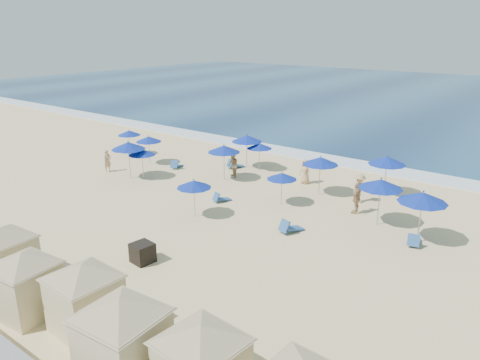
{
  "coord_description": "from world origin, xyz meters",
  "views": [
    {
      "loc": [
        14.74,
        -17.02,
        10.02
      ],
      "look_at": [
        -0.64,
        3.0,
        1.73
      ],
      "focal_mm": 35.0,
      "sensor_mm": 36.0,
      "label": 1
    }
  ],
  "objects_px": {
    "cabana_2": "(84,289)",
    "umbrella_8": "(282,176)",
    "beachgoer_0": "(107,161)",
    "cabana_4": "(202,355)",
    "umbrella_0": "(129,133)",
    "beachgoer_3": "(360,188)",
    "umbrella_5": "(224,149)",
    "cabana_1": "(24,276)",
    "umbrella_6": "(194,184)",
    "cabana_0": "(4,248)",
    "umbrella_1": "(128,146)",
    "beachgoer_4": "(305,172)",
    "umbrella_2": "(149,139)",
    "umbrella_9": "(387,160)",
    "umbrella_10": "(381,184)",
    "beachgoer_1": "(233,165)",
    "umbrella_11": "(423,197)",
    "umbrella_7": "(321,161)",
    "trash_bin": "(143,253)",
    "umbrella_4": "(259,146)",
    "beachgoer_2": "(357,198)",
    "umbrella_12": "(247,138)",
    "cabana_3": "(122,328)",
    "umbrella_3": "(142,152)"
  },
  "relations": [
    {
      "from": "cabana_2",
      "to": "umbrella_8",
      "type": "relative_size",
      "value": 2.15
    },
    {
      "from": "umbrella_8",
      "to": "beachgoer_0",
      "type": "relative_size",
      "value": 1.25
    },
    {
      "from": "umbrella_2",
      "to": "beachgoer_4",
      "type": "bearing_deg",
      "value": 14.66
    },
    {
      "from": "umbrella_5",
      "to": "umbrella_11",
      "type": "relative_size",
      "value": 0.94
    },
    {
      "from": "umbrella_8",
      "to": "beachgoer_4",
      "type": "height_order",
      "value": "umbrella_8"
    },
    {
      "from": "umbrella_3",
      "to": "umbrella_9",
      "type": "relative_size",
      "value": 0.82
    },
    {
      "from": "umbrella_1",
      "to": "umbrella_2",
      "type": "relative_size",
      "value": 1.19
    },
    {
      "from": "cabana_4",
      "to": "umbrella_12",
      "type": "relative_size",
      "value": 1.7
    },
    {
      "from": "umbrella_1",
      "to": "umbrella_2",
      "type": "height_order",
      "value": "umbrella_1"
    },
    {
      "from": "cabana_1",
      "to": "umbrella_6",
      "type": "relative_size",
      "value": 1.95
    },
    {
      "from": "cabana_1",
      "to": "umbrella_12",
      "type": "height_order",
      "value": "cabana_1"
    },
    {
      "from": "umbrella_11",
      "to": "beachgoer_3",
      "type": "bearing_deg",
      "value": 143.32
    },
    {
      "from": "umbrella_0",
      "to": "umbrella_5",
      "type": "xyz_separation_m",
      "value": [
        10.28,
        -0.4,
        0.35
      ]
    },
    {
      "from": "trash_bin",
      "to": "umbrella_0",
      "type": "height_order",
      "value": "umbrella_0"
    },
    {
      "from": "beachgoer_3",
      "to": "cabana_3",
      "type": "bearing_deg",
      "value": -165.37
    },
    {
      "from": "umbrella_6",
      "to": "umbrella_2",
      "type": "bearing_deg",
      "value": 150.32
    },
    {
      "from": "umbrella_0",
      "to": "umbrella_10",
      "type": "bearing_deg",
      "value": -3.64
    },
    {
      "from": "cabana_1",
      "to": "beachgoer_4",
      "type": "height_order",
      "value": "cabana_1"
    },
    {
      "from": "umbrella_8",
      "to": "beachgoer_1",
      "type": "relative_size",
      "value": 1.16
    },
    {
      "from": "umbrella_8",
      "to": "beachgoer_4",
      "type": "relative_size",
      "value": 1.22
    },
    {
      "from": "umbrella_9",
      "to": "beachgoer_1",
      "type": "distance_m",
      "value": 10.26
    },
    {
      "from": "cabana_1",
      "to": "umbrella_5",
      "type": "distance_m",
      "value": 17.09
    },
    {
      "from": "umbrella_1",
      "to": "umbrella_5",
      "type": "xyz_separation_m",
      "value": [
        5.42,
        3.67,
        -0.12
      ]
    },
    {
      "from": "beachgoer_3",
      "to": "cabana_0",
      "type": "bearing_deg",
      "value": 169.34
    },
    {
      "from": "cabana_1",
      "to": "umbrella_4",
      "type": "bearing_deg",
      "value": 100.61
    },
    {
      "from": "cabana_0",
      "to": "cabana_2",
      "type": "height_order",
      "value": "cabana_2"
    },
    {
      "from": "trash_bin",
      "to": "umbrella_4",
      "type": "height_order",
      "value": "umbrella_4"
    },
    {
      "from": "umbrella_12",
      "to": "beachgoer_1",
      "type": "bearing_deg",
      "value": -76.1
    },
    {
      "from": "umbrella_8",
      "to": "beachgoer_3",
      "type": "relative_size",
      "value": 1.16
    },
    {
      "from": "cabana_1",
      "to": "beachgoer_2",
      "type": "height_order",
      "value": "cabana_1"
    },
    {
      "from": "umbrella_11",
      "to": "beachgoer_1",
      "type": "xyz_separation_m",
      "value": [
        -13.59,
        2.66,
        -1.45
      ]
    },
    {
      "from": "umbrella_7",
      "to": "beachgoer_3",
      "type": "xyz_separation_m",
      "value": [
        2.54,
        0.27,
        -1.32
      ]
    },
    {
      "from": "umbrella_11",
      "to": "beachgoer_0",
      "type": "height_order",
      "value": "umbrella_11"
    },
    {
      "from": "trash_bin",
      "to": "umbrella_0",
      "type": "distance_m",
      "value": 19.01
    },
    {
      "from": "cabana_3",
      "to": "umbrella_8",
      "type": "xyz_separation_m",
      "value": [
        -4.06,
        14.93,
        0.08
      ]
    },
    {
      "from": "umbrella_0",
      "to": "umbrella_12",
      "type": "bearing_deg",
      "value": 16.2
    },
    {
      "from": "umbrella_7",
      "to": "umbrella_9",
      "type": "xyz_separation_m",
      "value": [
        3.29,
        2.34,
        0.06
      ]
    },
    {
      "from": "umbrella_9",
      "to": "umbrella_11",
      "type": "distance_m",
      "value": 6.67
    },
    {
      "from": "umbrella_9",
      "to": "cabana_3",
      "type": "bearing_deg",
      "value": -90.51
    },
    {
      "from": "umbrella_0",
      "to": "beachgoer_1",
      "type": "height_order",
      "value": "umbrella_0"
    },
    {
      "from": "cabana_4",
      "to": "umbrella_0",
      "type": "xyz_separation_m",
      "value": [
        -22.5,
        16.25,
        0.26
      ]
    },
    {
      "from": "umbrella_7",
      "to": "trash_bin",
      "type": "bearing_deg",
      "value": -98.98
    },
    {
      "from": "umbrella_9",
      "to": "umbrella_10",
      "type": "distance_m",
      "value": 4.83
    },
    {
      "from": "cabana_2",
      "to": "umbrella_12",
      "type": "xyz_separation_m",
      "value": [
        -7.3,
        19.04,
        0.66
      ]
    },
    {
      "from": "cabana_2",
      "to": "beachgoer_3",
      "type": "bearing_deg",
      "value": 82.36
    },
    {
      "from": "cabana_0",
      "to": "umbrella_1",
      "type": "bearing_deg",
      "value": 119.71
    },
    {
      "from": "beachgoer_4",
      "to": "umbrella_1",
      "type": "bearing_deg",
      "value": -138.96
    },
    {
      "from": "umbrella_4",
      "to": "beachgoer_0",
      "type": "distance_m",
      "value": 11.03
    },
    {
      "from": "cabana_4",
      "to": "umbrella_4",
      "type": "xyz_separation_m",
      "value": [
        -11.65,
        19.19,
        0.25
      ]
    },
    {
      "from": "umbrella_5",
      "to": "umbrella_10",
      "type": "xyz_separation_m",
      "value": [
        11.31,
        -0.98,
        0.09
      ]
    }
  ]
}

